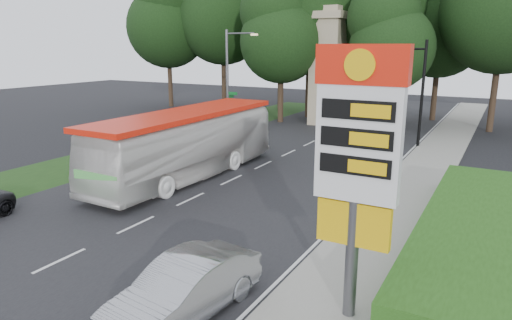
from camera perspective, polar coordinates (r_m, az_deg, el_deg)
The scene contains 16 objects.
ground at distance 16.21m, azimuth -24.72°, elevation -12.13°, with size 120.00×120.00×0.00m, color black.
road_surface at distance 24.59m, azimuth -1.85°, elevation -1.96°, with size 14.00×80.00×0.02m, color black.
sidewalk_right at distance 21.66m, azimuth 17.90°, elevation -4.76°, with size 3.00×80.00×0.12m, color gray.
grass_verge_left at distance 34.72m, azimuth -10.26°, elevation 2.58°, with size 5.00×50.00×0.02m, color #193814.
hedge at distance 17.41m, azimuth 25.10°, elevation -8.19°, with size 3.00×14.00×1.20m, color #224B14.
gas_station_pylon at distance 10.93m, azimuth 12.59°, elevation 1.28°, with size 2.10×0.45×6.85m.
traffic_signal_mast at distance 32.97m, azimuth 17.93°, elevation 9.72°, with size 6.10×0.35×7.20m.
streetlight_signs at distance 35.90m, azimuth -3.30°, elevation 10.30°, with size 2.75×0.98×8.00m.
monument at distance 40.83m, azimuth 8.93°, elevation 11.55°, with size 3.00×3.00×10.05m.
tree_far_west at distance 53.71m, azimuth -11.07°, elevation 17.99°, with size 8.96×8.96×17.60m.
tree_west_near at distance 50.50m, azimuth 3.12°, elevation 17.73°, with size 8.40×8.40×16.50m.
tree_east_near at distance 45.76m, azimuth 22.26°, elevation 16.70°, with size 8.12×8.12×15.95m.
tree_monument_left at distance 41.49m, azimuth 3.21°, elevation 16.66°, with size 7.28×7.28×14.30m.
tree_monument_right at distance 38.76m, azimuth 16.75°, elevation 15.31°, with size 6.72×6.72×13.20m.
transit_bus at distance 24.21m, azimuth -8.58°, elevation 1.89°, with size 2.95×12.61×3.51m, color silver.
sedan_silver at distance 12.21m, azimuth -8.96°, elevation -15.70°, with size 1.65×4.72×1.56m, color #989A9F.
Camera 1 is at (12.17, -8.25, 6.81)m, focal length 32.00 mm.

